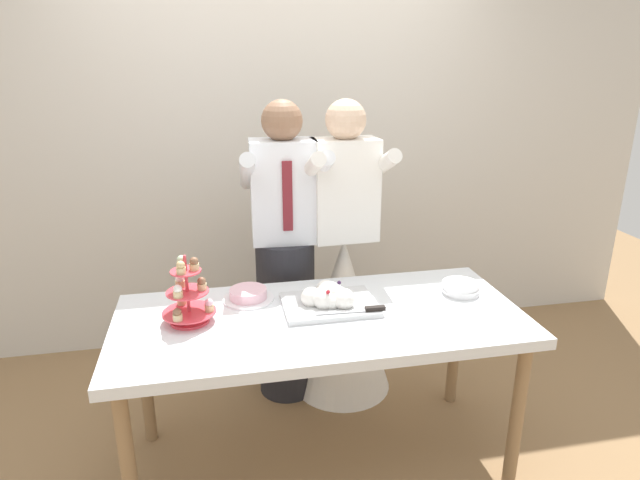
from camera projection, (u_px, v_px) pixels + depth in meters
ground_plane at (321, 458)px, 2.66m from camera, size 8.00×8.00×0.00m
rear_wall at (277, 124)px, 3.47m from camera, size 5.20×0.10×2.90m
dessert_table at (321, 330)px, 2.44m from camera, size 1.80×0.80×0.78m
cupcake_stand at (188, 297)px, 2.32m from camera, size 0.23×0.23×0.31m
main_cake_tray at (329, 299)px, 2.47m from camera, size 0.44×0.31×0.12m
plate_stack at (461, 288)px, 2.63m from camera, size 0.18×0.18×0.05m
round_cake at (248, 295)px, 2.56m from camera, size 0.24×0.24×0.06m
person_groom at (285, 270)px, 2.98m from camera, size 0.48×0.51×1.66m
person_bride at (343, 295)px, 3.07m from camera, size 0.56×0.56×1.66m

